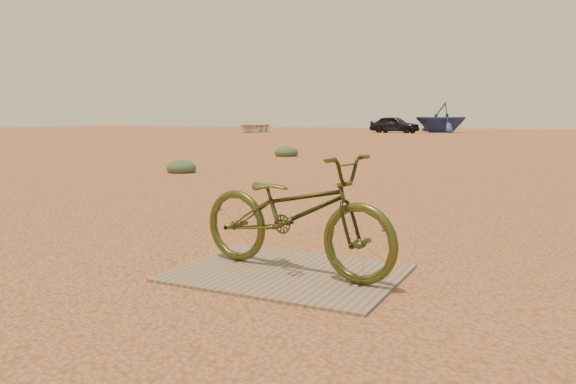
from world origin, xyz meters
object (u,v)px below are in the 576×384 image
at_px(boat_near_left, 254,126).
at_px(boat_far_left, 441,117).
at_px(car, 395,124).
at_px(bicycle, 294,213).
at_px(plywood_board, 288,273).

height_order(boat_near_left, boat_far_left, boat_far_left).
bearing_deg(boat_far_left, car, -94.47).
bearing_deg(bicycle, boat_near_left, 39.43).
bearing_deg(car, bicycle, -157.65).
bearing_deg(boat_near_left, car, 4.23).
bearing_deg(plywood_board, bicycle, 43.42).
xyz_separation_m(plywood_board, bicycle, (0.04, 0.03, 0.46)).
bearing_deg(plywood_board, boat_near_left, 120.15).
relative_size(plywood_board, bicycle, 0.97).
relative_size(plywood_board, boat_near_left, 0.36).
height_order(bicycle, car, car).
bearing_deg(plywood_board, boat_far_left, 99.74).
height_order(plywood_board, boat_far_left, boat_far_left).
relative_size(bicycle, boat_near_left, 0.37).
bearing_deg(boat_far_left, plywood_board, -35.88).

